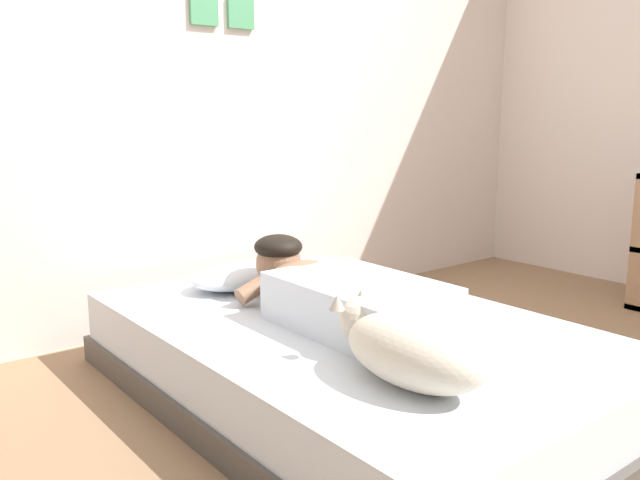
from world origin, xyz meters
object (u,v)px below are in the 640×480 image
at_px(person_lying, 334,292).
at_px(cell_phone, 405,336).
at_px(pillow, 246,275).
at_px(coffee_cup, 322,286).
at_px(bed, 350,360).
at_px(dog, 406,347).

relative_size(person_lying, cell_phone, 6.57).
height_order(pillow, coffee_cup, pillow).
xyz_separation_m(bed, cell_phone, (0.03, -0.25, 0.16)).
distance_m(pillow, cell_phone, 0.92).
bearing_deg(person_lying, bed, -64.41).
xyz_separation_m(bed, coffee_cup, (0.15, 0.35, 0.19)).
bearing_deg(person_lying, coffee_cup, 59.23).
relative_size(person_lying, coffee_cup, 7.36).
distance_m(pillow, coffee_cup, 0.36).
xyz_separation_m(pillow, person_lying, (0.01, -0.60, 0.05)).
distance_m(bed, cell_phone, 0.30).
distance_m(dog, cell_phone, 0.39).
xyz_separation_m(coffee_cup, cell_phone, (-0.12, -0.61, -0.03)).
xyz_separation_m(dog, coffee_cup, (0.38, 0.87, -0.07)).
distance_m(coffee_cup, cell_phone, 0.62).
height_order(bed, cell_phone, cell_phone).
height_order(dog, cell_phone, dog).
bearing_deg(pillow, bed, -86.65).
distance_m(pillow, dog, 1.19).
height_order(person_lying, cell_phone, person_lying).
bearing_deg(person_lying, cell_phone, -79.35).
bearing_deg(dog, cell_phone, 44.66).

